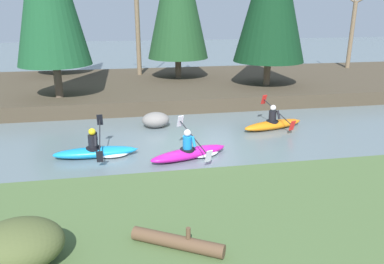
% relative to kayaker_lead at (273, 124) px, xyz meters
% --- Properties ---
extents(ground_plane, '(90.00, 90.00, 0.00)m').
position_rel_kayaker_lead_xyz_m(ground_plane, '(-3.47, -1.64, -0.22)').
color(ground_plane, slate).
extents(riverbank_near, '(44.00, 5.08, 0.78)m').
position_rel_kayaker_lead_xyz_m(riverbank_near, '(-3.47, -7.60, 0.17)').
color(riverbank_near, '#4C6638').
rests_on(riverbank_near, ground).
extents(riverbank_far, '(44.00, 9.84, 0.67)m').
position_rel_kayaker_lead_xyz_m(riverbank_far, '(-3.47, 7.64, 0.12)').
color(riverbank_far, '#473D2D').
rests_on(riverbank_far, ground).
extents(bare_tree_upstream, '(4.02, 3.97, 7.33)m').
position_rel_kayaker_lead_xyz_m(bare_tree_upstream, '(-4.87, 10.06, 3.91)').
color(bare_tree_upstream, '#7A664C').
rests_on(bare_tree_upstream, riverbank_far).
extents(bare_tree_mid_upstream, '(3.27, 3.23, 5.90)m').
position_rel_kayaker_lead_xyz_m(bare_tree_mid_upstream, '(9.55, 10.25, 3.23)').
color(bare_tree_mid_upstream, '#7A664C').
rests_on(bare_tree_mid_upstream, riverbank_far).
extents(shrub_clump_second, '(1.39, 1.16, 0.75)m').
position_rel_kayaker_lead_xyz_m(shrub_clump_second, '(-7.64, -8.24, 0.94)').
color(shrub_clump_second, '#4C562D').
rests_on(shrub_clump_second, riverbank_near).
extents(kayaker_lead, '(2.78, 2.04, 1.20)m').
position_rel_kayaker_lead_xyz_m(kayaker_lead, '(0.00, 0.00, 0.00)').
color(kayaker_lead, orange).
rests_on(kayaker_lead, ground).
extents(kayaker_middle, '(2.75, 2.02, 1.20)m').
position_rel_kayaker_lead_xyz_m(kayaker_middle, '(-3.81, -2.45, -0.02)').
color(kayaker_middle, '#C61999').
rests_on(kayaker_middle, ground).
extents(kayaker_trailing, '(2.78, 2.06, 1.20)m').
position_rel_kayaker_lead_xyz_m(kayaker_trailing, '(-6.82, -1.83, -0.02)').
color(kayaker_trailing, '#1993D6').
rests_on(kayaker_trailing, ground).
extents(boulder_midstream, '(1.12, 0.88, 0.63)m').
position_rel_kayaker_lead_xyz_m(boulder_midstream, '(-4.69, 1.06, 0.09)').
color(boulder_midstream, gray).
rests_on(boulder_midstream, ground).
extents(driftwood_log, '(1.55, 1.03, 0.44)m').
position_rel_kayaker_lead_xyz_m(driftwood_log, '(-5.12, -8.26, 0.68)').
color(driftwood_log, brown).
rests_on(driftwood_log, riverbank_near).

